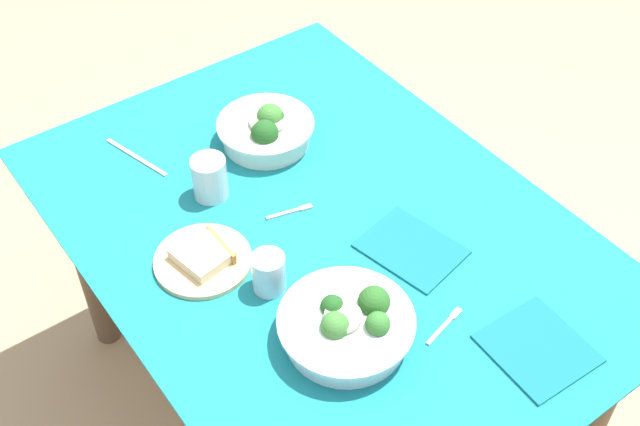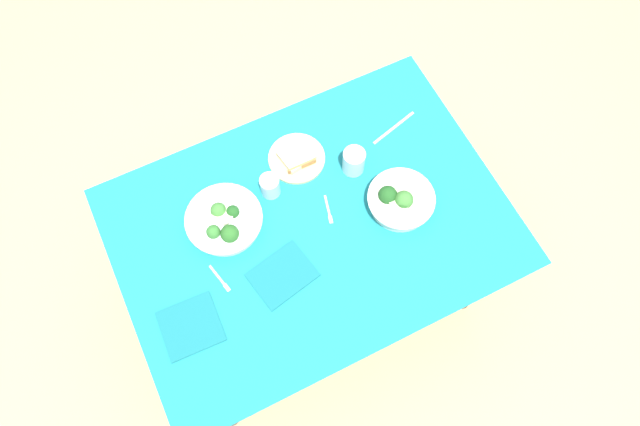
# 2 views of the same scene
# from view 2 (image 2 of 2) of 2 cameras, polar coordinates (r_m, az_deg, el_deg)

# --- Properties ---
(ground_plane) EXTENTS (6.00, 6.00, 0.00)m
(ground_plane) POSITION_cam_2_polar(r_m,az_deg,el_deg) (2.69, -0.62, -6.86)
(ground_plane) COLOR tan
(dining_table) EXTENTS (1.34, 0.96, 0.71)m
(dining_table) POSITION_cam_2_polar(r_m,az_deg,el_deg) (2.12, -0.79, -2.33)
(dining_table) COLOR #197A84
(dining_table) RESTS_ON ground_plane
(broccoli_bowl_far) EXTENTS (0.26, 0.26, 0.10)m
(broccoli_bowl_far) POSITION_cam_2_polar(r_m,az_deg,el_deg) (2.01, -9.30, -0.83)
(broccoli_bowl_far) COLOR white
(broccoli_bowl_far) RESTS_ON dining_table
(broccoli_bowl_near) EXTENTS (0.23, 0.23, 0.10)m
(broccoli_bowl_near) POSITION_cam_2_polar(r_m,az_deg,el_deg) (2.03, 7.82, 1.22)
(broccoli_bowl_near) COLOR silver
(broccoli_bowl_near) RESTS_ON dining_table
(bread_side_plate) EXTENTS (0.21, 0.21, 0.04)m
(bread_side_plate) POSITION_cam_2_polar(r_m,az_deg,el_deg) (2.12, -2.29, 5.41)
(bread_side_plate) COLOR #D6B27A
(bread_side_plate) RESTS_ON dining_table
(water_glass_center) EXTENTS (0.07, 0.07, 0.09)m
(water_glass_center) POSITION_cam_2_polar(r_m,az_deg,el_deg) (2.04, -4.90, 2.66)
(water_glass_center) COLOR silver
(water_glass_center) RESTS_ON dining_table
(water_glass_side) EXTENTS (0.08, 0.08, 0.10)m
(water_glass_side) POSITION_cam_2_polar(r_m,az_deg,el_deg) (2.07, 3.32, 5.08)
(water_glass_side) COLOR silver
(water_glass_side) RESTS_ON dining_table
(fork_by_far_bowl) EXTENTS (0.04, 0.11, 0.00)m
(fork_by_far_bowl) POSITION_cam_2_polar(r_m,az_deg,el_deg) (2.04, 0.84, 0.23)
(fork_by_far_bowl) COLOR #B7B7BC
(fork_by_far_bowl) RESTS_ON dining_table
(fork_by_near_bowl) EXTENTS (0.04, 0.11, 0.00)m
(fork_by_near_bowl) POSITION_cam_2_polar(r_m,az_deg,el_deg) (1.98, -9.70, -6.42)
(fork_by_near_bowl) COLOR #B7B7BC
(fork_by_near_bowl) RESTS_ON dining_table
(table_knife_left) EXTENTS (0.20, 0.06, 0.00)m
(table_knife_left) POSITION_cam_2_polar(r_m,az_deg,el_deg) (2.21, 7.22, 8.26)
(table_knife_left) COLOR #B7B7BC
(table_knife_left) RESTS_ON dining_table
(napkin_folded_upper) EXTENTS (0.23, 0.20, 0.01)m
(napkin_folded_upper) POSITION_cam_2_polar(r_m,az_deg,el_deg) (1.96, -3.69, -6.05)
(napkin_folded_upper) COLOR #156870
(napkin_folded_upper) RESTS_ON dining_table
(napkin_folded_lower) EXTENTS (0.19, 0.18, 0.01)m
(napkin_folded_lower) POSITION_cam_2_polar(r_m,az_deg,el_deg) (1.96, -12.52, -10.76)
(napkin_folded_lower) COLOR #156870
(napkin_folded_lower) RESTS_ON dining_table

